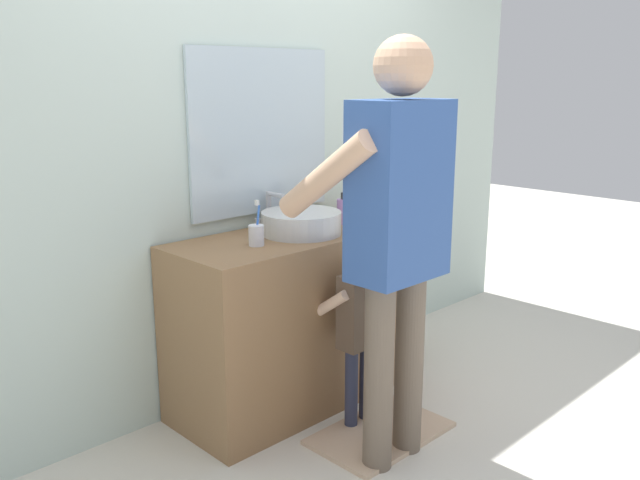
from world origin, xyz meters
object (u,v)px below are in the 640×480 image
object	(u,v)px
toothbrush_cup	(256,235)
soap_bottle	(343,211)
child_toddler	(358,321)
adult_parent	(395,218)

from	to	relation	value
toothbrush_cup	soap_bottle	world-z (taller)	toothbrush_cup
soap_bottle	child_toddler	world-z (taller)	soap_bottle
toothbrush_cup	soap_bottle	xyz separation A→B (m)	(0.62, 0.05, 0.02)
soap_bottle	child_toddler	size ratio (longest dim) A/B	0.19
child_toddler	adult_parent	size ratio (longest dim) A/B	0.49
toothbrush_cup	soap_bottle	distance (m)	0.62
soap_bottle	adult_parent	xyz separation A→B (m)	(-0.41, -0.69, 0.13)
toothbrush_cup	child_toddler	bearing A→B (deg)	-49.16
soap_bottle	child_toddler	bearing A→B (deg)	-127.74
toothbrush_cup	child_toddler	xyz separation A→B (m)	(0.30, -0.35, -0.40)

